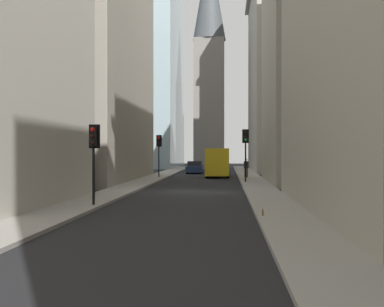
# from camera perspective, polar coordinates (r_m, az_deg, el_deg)

# --- Properties ---
(ground_plane) EXTENTS (135.00, 135.00, 0.00)m
(ground_plane) POSITION_cam_1_polar(r_m,az_deg,el_deg) (29.31, -0.17, -4.77)
(ground_plane) COLOR black
(sidewalk_right) EXTENTS (90.00, 2.20, 0.14)m
(sidewalk_right) POSITION_cam_1_polar(r_m,az_deg,el_deg) (29.98, -8.80, -4.52)
(sidewalk_right) COLOR gray
(sidewalk_right) RESTS_ON ground_plane
(sidewalk_left) EXTENTS (90.00, 2.20, 0.14)m
(sidewalk_left) POSITION_cam_1_polar(r_m,az_deg,el_deg) (29.30, 8.67, -4.64)
(sidewalk_left) COLOR gray
(sidewalk_left) RESTS_ON ground_plane
(building_left_far) EXTENTS (19.64, 10.50, 27.30)m
(building_left_far) POSITION_cam_1_polar(r_m,az_deg,el_deg) (62.24, 12.11, 10.55)
(building_left_far) COLOR #A8A091
(building_left_far) RESTS_ON ground_plane
(building_left_midfar) EXTENTS (12.65, 10.50, 24.60)m
(building_left_midfar) POSITION_cam_1_polar(r_m,az_deg,el_deg) (39.61, 16.83, 14.50)
(building_left_midfar) COLOR #A8A091
(building_left_midfar) RESTS_ON ground_plane
(building_right_midfar) EXTENTS (19.30, 10.50, 23.58)m
(building_right_midfar) POSITION_cam_1_polar(r_m,az_deg,el_deg) (42.58, -13.75, 12.79)
(building_right_midfar) COLOR gray
(building_right_midfar) RESTS_ON ground_plane
(church_spire) EXTENTS (4.79, 4.79, 32.61)m
(church_spire) POSITION_cam_1_polar(r_m,az_deg,el_deg) (68.54, 2.16, 12.50)
(church_spire) COLOR gray
(church_spire) RESTS_ON ground_plane
(delivery_truck) EXTENTS (6.46, 2.25, 2.84)m
(delivery_truck) POSITION_cam_1_polar(r_m,az_deg,el_deg) (45.95, 3.20, -1.11)
(delivery_truck) COLOR yellow
(delivery_truck) RESTS_ON ground_plane
(sedan_navy) EXTENTS (4.30, 1.78, 1.42)m
(sedan_navy) POSITION_cam_1_polar(r_m,az_deg,el_deg) (53.41, 0.34, -1.76)
(sedan_navy) COLOR navy
(sedan_navy) RESTS_ON ground_plane
(traffic_light_foreground) EXTENTS (0.43, 0.52, 3.68)m
(traffic_light_foreground) POSITION_cam_1_polar(r_m,az_deg,el_deg) (21.42, -12.13, 0.96)
(traffic_light_foreground) COLOR black
(traffic_light_foreground) RESTS_ON sidewalk_right
(traffic_light_midblock) EXTENTS (0.43, 0.52, 4.20)m
(traffic_light_midblock) POSITION_cam_1_polar(r_m,az_deg,el_deg) (36.80, 6.66, 1.29)
(traffic_light_midblock) COLOR black
(traffic_light_midblock) RESTS_ON sidewalk_left
(traffic_light_far_junction) EXTENTS (0.43, 0.52, 3.97)m
(traffic_light_far_junction) POSITION_cam_1_polar(r_m,az_deg,el_deg) (43.22, -4.15, 0.92)
(traffic_light_far_junction) COLOR black
(traffic_light_far_junction) RESTS_ON sidewalk_right
(pedestrian) EXTENTS (0.26, 0.44, 1.76)m
(pedestrian) POSITION_cam_1_polar(r_m,az_deg,el_deg) (43.11, 6.74, -1.68)
(pedestrian) COLOR #473D33
(pedestrian) RESTS_ON sidewalk_left
(discarded_bottle) EXTENTS (0.07, 0.07, 0.27)m
(discarded_bottle) POSITION_cam_1_polar(r_m,az_deg,el_deg) (17.75, 8.78, -7.28)
(discarded_bottle) COLOR brown
(discarded_bottle) RESTS_ON sidewalk_left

